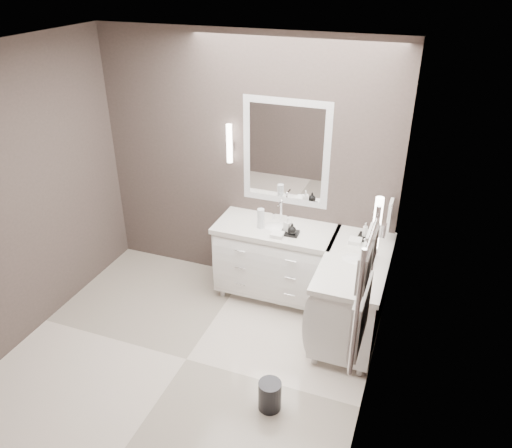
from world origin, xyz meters
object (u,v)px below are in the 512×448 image
(vanity_right, at_px, (352,292))
(towel_ladder, at_px, (363,297))
(vanity_back, at_px, (275,257))
(waste_bin, at_px, (270,395))

(vanity_right, bearing_deg, towel_ladder, -80.16)
(vanity_right, bearing_deg, vanity_back, 159.62)
(vanity_right, height_order, towel_ladder, towel_ladder)
(vanity_back, distance_m, towel_ladder, 2.16)
(vanity_back, relative_size, towel_ladder, 1.38)
(vanity_back, bearing_deg, vanity_right, -20.38)
(vanity_back, distance_m, waste_bin, 1.59)
(towel_ladder, relative_size, waste_bin, 3.39)
(towel_ladder, bearing_deg, vanity_right, 99.84)
(vanity_right, relative_size, towel_ladder, 1.38)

